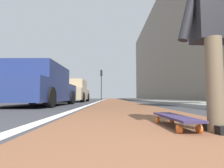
# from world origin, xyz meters

# --- Properties ---
(ground_plane) EXTENTS (80.00, 80.00, 0.00)m
(ground_plane) POSITION_xyz_m (10.00, 0.00, 0.00)
(ground_plane) COLOR #38383D
(bike_lane_paint) EXTENTS (56.00, 2.17, 0.00)m
(bike_lane_paint) POSITION_xyz_m (24.00, 0.00, 0.00)
(bike_lane_paint) COLOR brown
(bike_lane_paint) RESTS_ON ground
(lane_stripe_white) EXTENTS (52.00, 0.16, 0.01)m
(lane_stripe_white) POSITION_xyz_m (20.00, 1.23, 0.00)
(lane_stripe_white) COLOR silver
(lane_stripe_white) RESTS_ON ground
(sidewalk_curb) EXTENTS (52.00, 3.20, 0.11)m
(sidewalk_curb) POSITION_xyz_m (18.00, -3.48, 0.06)
(sidewalk_curb) COLOR #9E9B93
(sidewalk_curb) RESTS_ON ground
(building_facade) EXTENTS (40.00, 1.20, 13.33)m
(building_facade) POSITION_xyz_m (22.00, -6.32, 6.66)
(building_facade) COLOR gray
(building_facade) RESTS_ON ground
(skateboard) EXTENTS (0.85, 0.23, 0.11)m
(skateboard) POSITION_xyz_m (1.09, -0.25, 0.09)
(skateboard) COLOR orange
(skateboard) RESTS_ON ground
(skater_person) EXTENTS (0.47, 0.72, 1.64)m
(skater_person) POSITION_xyz_m (0.94, -0.59, 0.94)
(skater_person) COLOR brown
(skater_person) RESTS_ON ground
(parked_car_near) EXTENTS (4.43, 1.97, 1.46)m
(parked_car_near) POSITION_xyz_m (5.93, 2.99, 0.69)
(parked_car_near) COLOR navy
(parked_car_near) RESTS_ON ground
(parked_car_mid) EXTENTS (4.53, 1.97, 1.46)m
(parked_car_mid) POSITION_xyz_m (11.72, 2.95, 0.70)
(parked_car_mid) COLOR tan
(parked_car_mid) RESTS_ON ground
(traffic_light) EXTENTS (0.33, 0.28, 4.08)m
(traffic_light) POSITION_xyz_m (24.26, 1.63, 2.83)
(traffic_light) COLOR #2D2D2D
(traffic_light) RESTS_ON ground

